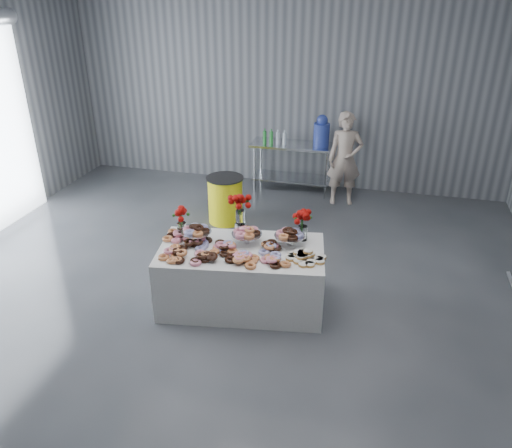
{
  "coord_description": "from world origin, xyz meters",
  "views": [
    {
      "loc": [
        1.7,
        -4.46,
        3.54
      ],
      "look_at": [
        0.39,
        0.67,
        0.94
      ],
      "focal_mm": 35.0,
      "sensor_mm": 36.0,
      "label": 1
    }
  ],
  "objects": [
    {
      "name": "person",
      "position": [
        1.17,
        3.76,
        0.8
      ],
      "size": [
        0.65,
        0.49,
        1.6
      ],
      "primitive_type": "imported",
      "rotation": [
        0.0,
        0.0,
        0.19
      ],
      "color": "#CC8C93",
      "rests_on": "ground"
    },
    {
      "name": "display_table",
      "position": [
        0.29,
        0.38,
        0.38
      ],
      "size": [
        2.03,
        1.28,
        0.75
      ],
      "primitive_type": "cube",
      "rotation": [
        0.0,
        0.0,
        0.15
      ],
      "color": "white",
      "rests_on": "ground"
    },
    {
      "name": "cake_stand_mid",
      "position": [
        0.32,
        0.54,
        0.89
      ],
      "size": [
        0.36,
        0.36,
        0.17
      ],
      "color": "silver",
      "rests_on": "display_table"
    },
    {
      "name": "drink_bottles",
      "position": [
        -0.12,
        4.0,
        1.04
      ],
      "size": [
        0.54,
        0.08,
        0.27
      ],
      "primitive_type": null,
      "color": "#268C33",
      "rests_on": "prep_table"
    },
    {
      "name": "ground",
      "position": [
        0.0,
        0.0,
        0.0
      ],
      "size": [
        9.0,
        9.0,
        0.0
      ],
      "primitive_type": "plane",
      "color": "#373A3F",
      "rests_on": "ground"
    },
    {
      "name": "bouquet_left",
      "position": [
        -0.49,
        0.51,
        1.05
      ],
      "size": [
        0.26,
        0.26,
        0.42
      ],
      "color": "white",
      "rests_on": "display_table"
    },
    {
      "name": "donut_mounds",
      "position": [
        0.29,
        0.33,
        0.8
      ],
      "size": [
        1.91,
        1.07,
        0.09
      ],
      "primitive_type": null,
      "rotation": [
        0.0,
        0.0,
        0.15
      ],
      "color": "#D3884D",
      "rests_on": "display_table"
    },
    {
      "name": "danish_pile",
      "position": [
        1.06,
        0.35,
        0.81
      ],
      "size": [
        0.48,
        0.48,
        0.11
      ],
      "primitive_type": null,
      "color": "white",
      "rests_on": "display_table"
    },
    {
      "name": "water_jug",
      "position": [
        0.7,
        4.1,
        1.15
      ],
      "size": [
        0.28,
        0.28,
        0.55
      ],
      "color": "blue",
      "rests_on": "prep_table"
    },
    {
      "name": "room_walls",
      "position": [
        -0.27,
        0.07,
        2.64
      ],
      "size": [
        8.04,
        9.04,
        4.02
      ],
      "color": "slate",
      "rests_on": "ground"
    },
    {
      "name": "bouquet_right",
      "position": [
        0.94,
        0.78,
        1.05
      ],
      "size": [
        0.26,
        0.26,
        0.42
      ],
      "color": "white",
      "rests_on": "display_table"
    },
    {
      "name": "bouquet_center",
      "position": [
        0.19,
        0.72,
        1.13
      ],
      "size": [
        0.26,
        0.26,
        0.57
      ],
      "color": "silver",
      "rests_on": "display_table"
    },
    {
      "name": "cake_stand_left",
      "position": [
        -0.27,
        0.44,
        0.89
      ],
      "size": [
        0.36,
        0.36,
        0.17
      ],
      "color": "silver",
      "rests_on": "display_table"
    },
    {
      "name": "prep_table",
      "position": [
        0.2,
        4.1,
        0.62
      ],
      "size": [
        1.5,
        0.6,
        0.9
      ],
      "color": "silver",
      "rests_on": "ground"
    },
    {
      "name": "cake_stand_right",
      "position": [
        0.81,
        0.61,
        0.89
      ],
      "size": [
        0.36,
        0.36,
        0.17
      ],
      "color": "silver",
      "rests_on": "display_table"
    },
    {
      "name": "trash_barrel",
      "position": [
        -0.59,
        2.53,
        0.38
      ],
      "size": [
        0.59,
        0.59,
        0.76
      ],
      "rotation": [
        0.0,
        0.0,
        0.17
      ],
      "color": "#FFF315",
      "rests_on": "ground"
    }
  ]
}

